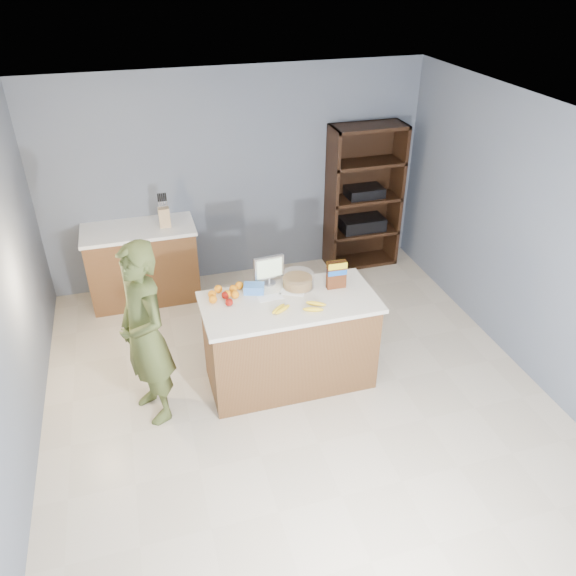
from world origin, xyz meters
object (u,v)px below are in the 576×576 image
object	(u,v)px
tv	(269,269)
cereal_box	(337,273)
shelving_unit	(362,199)
person	(145,335)
counter_peninsula	(290,344)

from	to	relation	value
tv	cereal_box	distance (m)	0.62
shelving_unit	cereal_box	world-z (taller)	shelving_unit
person	tv	bearing A→B (deg)	85.76
person	cereal_box	distance (m)	1.76
counter_peninsula	person	bearing A→B (deg)	-176.62
counter_peninsula	cereal_box	distance (m)	0.80
tv	cereal_box	bearing A→B (deg)	-22.09
tv	shelving_unit	bearing A→B (deg)	46.21
person	tv	distance (m)	1.25
counter_peninsula	shelving_unit	size ratio (longest dim) A/B	0.87
person	cereal_box	world-z (taller)	person
shelving_unit	person	size ratio (longest dim) A/B	1.08
shelving_unit	person	bearing A→B (deg)	-142.98
counter_peninsula	tv	world-z (taller)	tv
counter_peninsula	person	world-z (taller)	person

